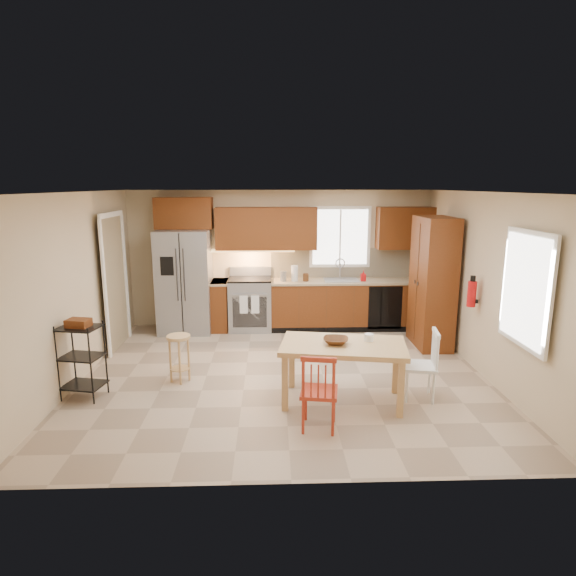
% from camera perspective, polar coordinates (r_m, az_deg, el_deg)
% --- Properties ---
extents(floor, '(5.50, 5.50, 0.00)m').
position_cam_1_polar(floor, '(6.81, -0.48, -10.23)').
color(floor, tan).
rests_on(floor, ground).
extents(ceiling, '(5.50, 5.00, 0.02)m').
position_cam_1_polar(ceiling, '(6.29, -0.52, 11.31)').
color(ceiling, silver).
rests_on(ceiling, ground).
extents(wall_back, '(5.50, 0.02, 2.50)m').
position_cam_1_polar(wall_back, '(8.90, -0.94, 3.48)').
color(wall_back, '#CCB793').
rests_on(wall_back, ground).
extents(wall_front, '(5.50, 0.02, 2.50)m').
position_cam_1_polar(wall_front, '(4.03, 0.46, -7.35)').
color(wall_front, '#CCB793').
rests_on(wall_front, ground).
extents(wall_left, '(0.02, 5.00, 2.50)m').
position_cam_1_polar(wall_left, '(6.93, -23.86, -0.06)').
color(wall_left, '#CCB793').
rests_on(wall_left, ground).
extents(wall_right, '(0.02, 5.00, 2.50)m').
position_cam_1_polar(wall_right, '(7.06, 22.40, 0.27)').
color(wall_right, '#CCB793').
rests_on(wall_right, ground).
extents(refrigerator, '(0.92, 0.75, 1.82)m').
position_cam_1_polar(refrigerator, '(8.72, -12.12, 0.76)').
color(refrigerator, gray).
rests_on(refrigerator, floor).
extents(range_stove, '(0.76, 0.63, 0.92)m').
position_cam_1_polar(range_stove, '(8.75, -4.48, -1.98)').
color(range_stove, gray).
rests_on(range_stove, floor).
extents(base_cabinet_narrow, '(0.30, 0.60, 0.90)m').
position_cam_1_polar(base_cabinet_narrow, '(8.81, -8.06, -2.04)').
color(base_cabinet_narrow, '#602B11').
rests_on(base_cabinet_narrow, floor).
extents(base_cabinet_run, '(2.92, 0.60, 0.90)m').
position_cam_1_polar(base_cabinet_run, '(8.88, 7.48, -1.90)').
color(base_cabinet_run, '#602B11').
rests_on(base_cabinet_run, floor).
extents(dishwasher, '(0.60, 0.02, 0.78)m').
position_cam_1_polar(dishwasher, '(8.71, 11.42, -2.32)').
color(dishwasher, black).
rests_on(dishwasher, floor).
extents(backsplash, '(2.92, 0.03, 0.55)m').
position_cam_1_polar(backsplash, '(9.01, 7.31, 3.01)').
color(backsplash, beige).
rests_on(backsplash, wall_back).
extents(upper_over_fridge, '(1.00, 0.35, 0.55)m').
position_cam_1_polar(upper_over_fridge, '(8.77, -12.24, 8.67)').
color(upper_over_fridge, '#5A2B0F').
rests_on(upper_over_fridge, wall_back).
extents(upper_left_block, '(1.80, 0.35, 0.75)m').
position_cam_1_polar(upper_left_block, '(8.65, -2.60, 7.06)').
color(upper_left_block, '#5A2B0F').
rests_on(upper_left_block, wall_back).
extents(upper_right_block, '(1.00, 0.35, 0.75)m').
position_cam_1_polar(upper_right_block, '(8.98, 13.69, 6.92)').
color(upper_right_block, '#5A2B0F').
rests_on(upper_right_block, wall_back).
extents(window_back, '(1.12, 0.04, 1.12)m').
position_cam_1_polar(window_back, '(8.91, 6.18, 6.03)').
color(window_back, white).
rests_on(window_back, wall_back).
extents(sink, '(0.62, 0.46, 0.16)m').
position_cam_1_polar(sink, '(8.76, 6.32, 0.68)').
color(sink, gray).
rests_on(sink, base_cabinet_run).
extents(undercab_glow, '(1.60, 0.30, 0.01)m').
position_cam_1_polar(undercab_glow, '(8.68, -4.56, 4.43)').
color(undercab_glow, '#FFBF66').
rests_on(undercab_glow, wall_back).
extents(soap_bottle, '(0.09, 0.09, 0.19)m').
position_cam_1_polar(soap_bottle, '(8.70, 8.92, 1.44)').
color(soap_bottle, '#B40C0E').
rests_on(soap_bottle, base_cabinet_run).
extents(paper_towel, '(0.12, 0.12, 0.28)m').
position_cam_1_polar(paper_towel, '(8.59, 0.78, 1.76)').
color(paper_towel, silver).
rests_on(paper_towel, base_cabinet_run).
extents(canister_steel, '(0.11, 0.11, 0.18)m').
position_cam_1_polar(canister_steel, '(8.60, -0.55, 1.42)').
color(canister_steel, gray).
rests_on(canister_steel, base_cabinet_run).
extents(canister_wood, '(0.10, 0.10, 0.14)m').
position_cam_1_polar(canister_wood, '(8.59, 2.12, 1.27)').
color(canister_wood, '#512B15').
rests_on(canister_wood, base_cabinet_run).
extents(pantry, '(0.50, 0.95, 2.10)m').
position_cam_1_polar(pantry, '(8.08, 16.76, 0.63)').
color(pantry, '#602B11').
rests_on(pantry, floor).
extents(fire_extinguisher, '(0.12, 0.12, 0.36)m').
position_cam_1_polar(fire_extinguisher, '(7.18, 20.94, -0.66)').
color(fire_extinguisher, '#B40C0E').
rests_on(fire_extinguisher, wall_right).
extents(window_right, '(0.04, 1.02, 1.32)m').
position_cam_1_polar(window_right, '(5.99, 26.40, -0.14)').
color(window_right, white).
rests_on(window_right, wall_right).
extents(doorway, '(0.04, 0.95, 2.10)m').
position_cam_1_polar(doorway, '(8.14, -19.90, 0.50)').
color(doorway, '#8C7A59').
rests_on(doorway, wall_left).
extents(dining_table, '(1.59, 1.06, 0.72)m').
position_cam_1_polar(dining_table, '(5.94, 6.49, -10.00)').
color(dining_table, tan).
rests_on(dining_table, floor).
extents(chair_red, '(0.47, 0.47, 0.87)m').
position_cam_1_polar(chair_red, '(5.28, 3.72, -12.02)').
color(chair_red, '#A22C19').
rests_on(chair_red, floor).
extents(chair_white, '(0.47, 0.47, 0.87)m').
position_cam_1_polar(chair_white, '(6.17, 15.30, -8.78)').
color(chair_white, silver).
rests_on(chair_white, floor).
extents(table_bowl, '(0.34, 0.34, 0.07)m').
position_cam_1_polar(table_bowl, '(5.80, 5.67, -6.65)').
color(table_bowl, '#512B15').
rests_on(table_bowl, dining_table).
extents(table_jar, '(0.12, 0.12, 0.12)m').
position_cam_1_polar(table_jar, '(5.95, 9.55, -6.00)').
color(table_jar, silver).
rests_on(table_jar, dining_table).
extents(bar_stool, '(0.32, 0.32, 0.64)m').
position_cam_1_polar(bar_stool, '(6.64, -12.74, -8.16)').
color(bar_stool, tan).
rests_on(bar_stool, floor).
extents(utility_cart, '(0.54, 0.46, 0.95)m').
position_cam_1_polar(utility_cart, '(6.48, -23.23, -7.92)').
color(utility_cart, black).
rests_on(utility_cart, floor).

